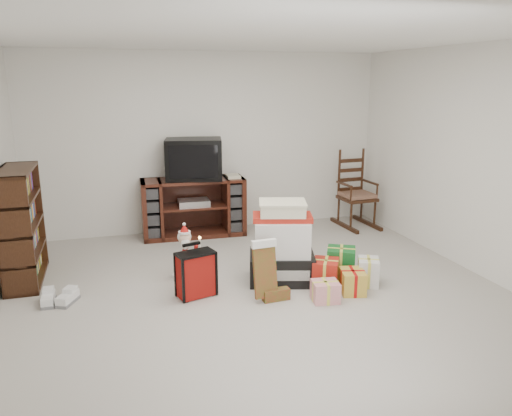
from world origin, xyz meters
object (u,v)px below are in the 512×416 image
Objects in this scene: tv_stand at (194,207)px; mrs_claus_figurine at (185,257)px; teddy_bear at (272,266)px; gift_cluster at (345,276)px; bookshelf at (22,228)px; santa_figurine at (294,249)px; crt_television at (194,159)px; sneaker_pair at (58,299)px; rocking_chair at (355,199)px; gift_pile at (282,247)px; red_suitcase at (196,274)px.

tv_stand reaches higher than mrs_claus_figurine.
gift_cluster is (0.66, -0.41, -0.04)m from teddy_bear.
bookshelf reaches higher than santa_figurine.
crt_television is (2.04, 1.08, 0.49)m from bookshelf.
mrs_claus_figurine is at bearing 175.28° from santa_figurine.
santa_figurine is (0.35, 0.26, 0.06)m from teddy_bear.
crt_television reaches higher than mrs_claus_figurine.
bookshelf is 0.99m from sneaker_pair.
bookshelf is at bearing 165.51° from mrs_claus_figurine.
rocking_chair reaches higher than gift_pile.
gift_pile is 2.30m from sneaker_pair.
rocking_chair is 3.07× the size of teddy_bear.
sneaker_pair is at bearing -63.72° from bookshelf.
tv_stand is 3.98× the size of sneaker_pair.
rocking_chair is 1.33× the size of gift_cluster.
sneaker_pair is at bearing 154.96° from red_suitcase.
rocking_chair is at bearing 60.37° from gift_cluster.
rocking_chair is at bearing 6.73° from crt_television.
santa_figurine is 1.70× the size of sneaker_pair.
tv_stand is 1.84m from santa_figurine.
teddy_bear is at bearing -17.31° from bookshelf.
bookshelf is 2.01× the size of mrs_claus_figurine.
santa_figurine is at bearing 114.94° from gift_cluster.
gift_cluster is at bearing -24.57° from red_suitcase.
red_suitcase is 0.53m from mrs_claus_figurine.
tv_stand reaches higher than santa_figurine.
gift_pile reaches higher than sneaker_pair.
bookshelf reaches higher than gift_pile.
crt_television is at bearing 171.87° from rocking_chair.
tv_stand is at bearing 58.37° from sneaker_pair.
teddy_bear is 2.14m from crt_television.
teddy_bear is at bearing -179.34° from gift_pile.
gift_cluster is (2.84, -0.46, 0.08)m from sneaker_pair.
rocking_chair is at bearing 25.82° from mrs_claus_figurine.
red_suitcase is (-0.96, -0.14, -0.14)m from gift_pile.
bookshelf reaches higher than gift_cluster.
tv_stand is 2.30m from bookshelf.
sneaker_pair is (-4.03, -1.64, -0.35)m from rocking_chair.
gift_cluster is at bearing -123.33° from rocking_chair.
tv_stand is 1.71× the size of crt_television.
red_suitcase reaches higher than teddy_bear.
gift_pile is 0.41m from santa_figurine.
santa_figurine is at bearing 4.11° from red_suitcase.
gift_pile is at bearing -69.69° from tv_stand.
bookshelf reaches higher than rocking_chair.
sneaker_pair is at bearing -121.47° from crt_television.
gift_pile is at bearing -21.74° from mrs_claus_figurine.
gift_pile is 1.03× the size of crt_television.
gift_pile is 0.98m from red_suitcase.
bookshelf reaches higher than mrs_claus_figurine.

